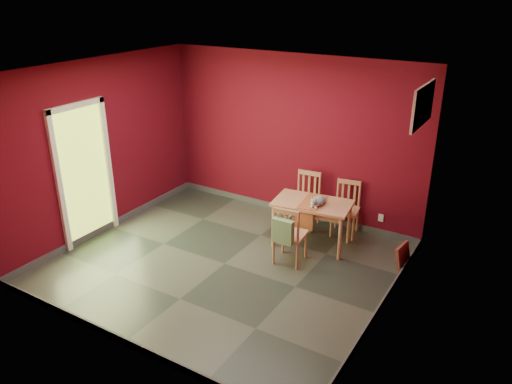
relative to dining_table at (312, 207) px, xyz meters
The scene contains 13 objects.
ground 1.53m from the dining_table, 124.82° to the right, with size 4.50×4.50×0.00m, color #2D342D.
room_shell 1.51m from the dining_table, 124.82° to the right, with size 4.50×4.50×4.50m.
doorway 3.44m from the dining_table, 152.88° to the right, with size 0.06×1.01×2.13m.
window 2.25m from the dining_table, ahead, with size 0.05×0.90×0.50m.
outlet_plate 1.20m from the dining_table, 46.31° to the left, with size 0.08×0.01×0.12m, color silver.
dining_table is the anchor object (origin of this frame).
table_runner 0.11m from the dining_table, 90.00° to the right, with size 0.38×0.66×0.32m.
chair_far_left 0.69m from the dining_table, 123.57° to the left, with size 0.46×0.46×0.90m.
chair_far_right 0.72m from the dining_table, 64.96° to the left, with size 0.46×0.46×0.86m.
chair_near 0.66m from the dining_table, 94.19° to the right, with size 0.45×0.45×0.88m.
tote_bag 0.85m from the dining_table, 92.17° to the right, with size 0.29×0.18×0.42m.
cat 0.21m from the dining_table, 25.05° to the right, with size 0.19×0.36×0.18m, color slate, non-canonical shape.
picture_frame 1.46m from the dining_table, ahead, with size 0.16×0.37×0.36m.
Camera 1 is at (3.55, -5.01, 3.71)m, focal length 35.00 mm.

